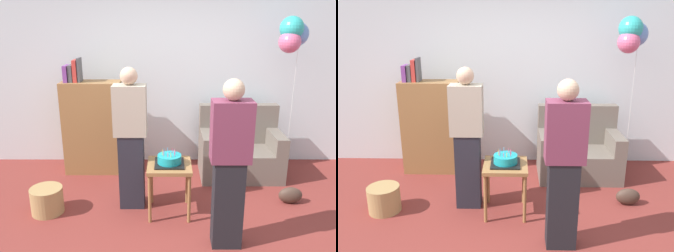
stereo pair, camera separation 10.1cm
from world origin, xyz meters
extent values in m
plane|color=maroon|center=(0.00, 0.00, 0.00)|extent=(8.00, 8.00, 0.00)
cube|color=silver|center=(0.00, 2.05, 1.35)|extent=(6.00, 0.10, 2.70)
cube|color=#6B6056|center=(0.87, 1.44, 0.20)|extent=(1.10, 0.70, 0.40)
cube|color=#6B6056|center=(0.87, 1.71, 0.68)|extent=(1.10, 0.16, 0.56)
cube|color=#6B6056|center=(0.40, 1.44, 0.52)|extent=(0.16, 0.70, 0.24)
cube|color=#6B6056|center=(1.34, 1.44, 0.52)|extent=(0.16, 0.70, 0.24)
cube|color=olive|center=(-1.17, 1.61, 0.65)|extent=(0.80, 0.36, 1.30)
cube|color=#7F3D93|center=(-1.49, 1.61, 1.41)|extent=(0.06, 0.22, 0.22)
cube|color=#4C4C51|center=(-1.42, 1.61, 1.41)|extent=(0.05, 0.20, 0.22)
cube|color=red|center=(-1.36, 1.61, 1.45)|extent=(0.05, 0.19, 0.29)
cube|color=#4C4C51|center=(-1.31, 1.61, 1.46)|extent=(0.03, 0.18, 0.32)
cube|color=olive|center=(-0.11, 0.47, 0.57)|extent=(0.48, 0.48, 0.04)
cylinder|color=olive|center=(-0.32, 0.26, 0.28)|extent=(0.04, 0.04, 0.55)
cylinder|color=olive|center=(0.10, 0.26, 0.28)|extent=(0.04, 0.04, 0.55)
cylinder|color=olive|center=(-0.32, 0.68, 0.28)|extent=(0.04, 0.04, 0.55)
cylinder|color=olive|center=(0.10, 0.68, 0.28)|extent=(0.04, 0.04, 0.55)
cube|color=black|center=(-0.11, 0.47, 0.60)|extent=(0.32, 0.32, 0.02)
cylinder|color=teal|center=(-0.11, 0.47, 0.65)|extent=(0.26, 0.26, 0.09)
cylinder|color=#EA668C|center=(-0.05, 0.47, 0.72)|extent=(0.01, 0.01, 0.05)
cylinder|color=#EA668C|center=(-0.06, 0.51, 0.72)|extent=(0.01, 0.01, 0.05)
cylinder|color=#EA668C|center=(-0.08, 0.54, 0.72)|extent=(0.01, 0.01, 0.05)
cylinder|color=#66B2E5|center=(-0.13, 0.53, 0.73)|extent=(0.01, 0.01, 0.06)
cylinder|color=#66B2E5|center=(-0.17, 0.50, 0.73)|extent=(0.01, 0.01, 0.06)
cylinder|color=#F2CC4C|center=(-0.19, 0.46, 0.73)|extent=(0.01, 0.01, 0.06)
cylinder|color=#EA668C|center=(-0.17, 0.43, 0.73)|extent=(0.01, 0.01, 0.06)
cylinder|color=#EA668C|center=(-0.13, 0.41, 0.72)|extent=(0.01, 0.01, 0.05)
cylinder|color=#F2CC4C|center=(-0.10, 0.40, 0.72)|extent=(0.01, 0.01, 0.05)
cylinder|color=#EA668C|center=(-0.06, 0.43, 0.73)|extent=(0.01, 0.01, 0.06)
cube|color=#23232D|center=(-0.54, 0.62, 0.44)|extent=(0.28, 0.20, 0.88)
cube|color=#B2A893|center=(-0.54, 0.62, 1.16)|extent=(0.36, 0.22, 0.56)
sphere|color=#D1A889|center=(-0.54, 0.62, 1.53)|extent=(0.19, 0.19, 0.19)
cube|color=black|center=(0.44, -0.11, 0.44)|extent=(0.28, 0.20, 0.88)
cube|color=#75334C|center=(0.44, -0.11, 1.16)|extent=(0.36, 0.22, 0.56)
sphere|color=#D1A889|center=(0.44, -0.11, 1.53)|extent=(0.19, 0.19, 0.19)
cylinder|color=#A88451|center=(-1.50, 0.46, 0.15)|extent=(0.36, 0.36, 0.30)
ellipsoid|color=#473328|center=(1.33, 0.67, 0.10)|extent=(0.28, 0.14, 0.20)
cylinder|color=silver|center=(1.51, 1.42, 0.92)|extent=(0.00, 0.00, 1.83)
sphere|color=#D65B84|center=(1.38, 1.37, 1.84)|extent=(0.27, 0.27, 0.27)
sphere|color=#668ED6|center=(1.50, 1.50, 1.93)|extent=(0.31, 0.31, 0.31)
sphere|color=#2DADA8|center=(1.40, 1.41, 2.00)|extent=(0.29, 0.29, 0.29)
camera|label=1|loc=(-0.13, -3.02, 2.12)|focal=37.01mm
camera|label=2|loc=(-0.03, -3.02, 2.12)|focal=37.01mm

